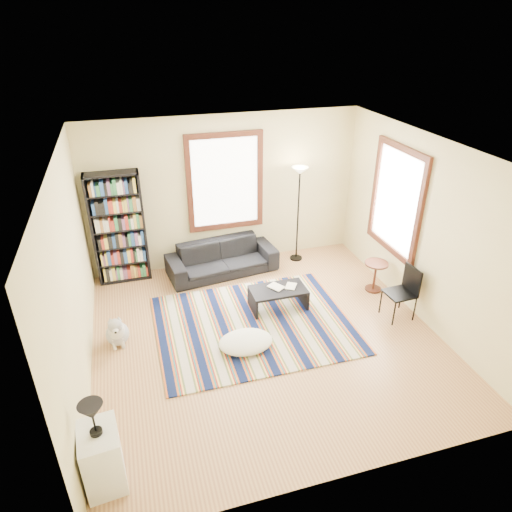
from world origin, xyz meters
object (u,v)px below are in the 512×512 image
object	(u,v)px
sofa	(222,258)
coffee_table	(278,298)
folding_chair	(399,294)
floor_lamp	(298,215)
floor_cushion	(246,342)
side_table	(375,276)
bookshelf	(119,229)
white_cabinet	(102,458)
dog	(117,328)

from	to	relation	value
sofa	coffee_table	size ratio (longest dim) A/B	2.22
folding_chair	floor_lamp	bearing A→B (deg)	106.64
coffee_table	floor_cushion	bearing A→B (deg)	-133.02
side_table	sofa	bearing A→B (deg)	150.49
coffee_table	floor_lamp	xyz separation A→B (m)	(0.89, 1.50, 0.75)
sofa	floor_cushion	world-z (taller)	sofa
side_table	folding_chair	size ratio (longest dim) A/B	0.63
sofa	folding_chair	size ratio (longest dim) A/B	2.32
bookshelf	side_table	bearing A→B (deg)	-21.44
floor_cushion	floor_lamp	world-z (taller)	floor_lamp
white_cabinet	sofa	bearing A→B (deg)	56.18
sofa	side_table	xyz separation A→B (m)	(2.40, -1.36, -0.02)
folding_chair	white_cabinet	distance (m)	4.77
floor_cushion	dog	xyz separation A→B (m)	(-1.77, 0.64, 0.16)
coffee_table	white_cabinet	distance (m)	3.69
floor_cushion	dog	size ratio (longest dim) A/B	1.52
floor_lamp	white_cabinet	distance (m)	5.41
sofa	dog	xyz separation A→B (m)	(-1.93, -1.59, -0.03)
floor_lamp	floor_cushion	bearing A→B (deg)	-125.52
coffee_table	side_table	bearing A→B (deg)	1.55
folding_chair	white_cabinet	bearing A→B (deg)	-162.51
sofa	bookshelf	bearing A→B (deg)	163.72
bookshelf	floor_cushion	bearing A→B (deg)	-57.68
white_cabinet	dog	xyz separation A→B (m)	(0.18, 2.30, -0.09)
side_table	dog	bearing A→B (deg)	-176.87
floor_lamp	folding_chair	world-z (taller)	floor_lamp
bookshelf	floor_cushion	world-z (taller)	bookshelf
bookshelf	floor_lamp	bearing A→B (deg)	-2.99
coffee_table	floor_cushion	size ratio (longest dim) A/B	1.14
floor_lamp	side_table	size ratio (longest dim) A/B	3.44
floor_lamp	coffee_table	bearing A→B (deg)	-120.66
sofa	white_cabinet	world-z (taller)	white_cabinet
floor_cushion	floor_lamp	distance (m)	2.99
bookshelf	dog	bearing A→B (deg)	-95.54
side_table	coffee_table	bearing A→B (deg)	-178.45
floor_lamp	side_table	world-z (taller)	floor_lamp
coffee_table	dog	bearing A→B (deg)	-175.77
floor_lamp	side_table	distance (m)	1.83
floor_lamp	side_table	bearing A→B (deg)	-58.58
coffee_table	folding_chair	distance (m)	1.91
floor_lamp	white_cabinet	bearing A→B (deg)	-132.13
white_cabinet	floor_cushion	bearing A→B (deg)	35.01
floor_cushion	folding_chair	distance (m)	2.53
floor_cushion	side_table	xyz separation A→B (m)	(2.56, 0.88, 0.17)
bookshelf	floor_cushion	xyz separation A→B (m)	(1.59, -2.51, -0.90)
folding_chair	coffee_table	bearing A→B (deg)	152.49
folding_chair	dog	bearing A→B (deg)	168.65
folding_chair	floor_cushion	bearing A→B (deg)	177.83
bookshelf	side_table	size ratio (longest dim) A/B	3.70
floor_lamp	dog	distance (m)	3.89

